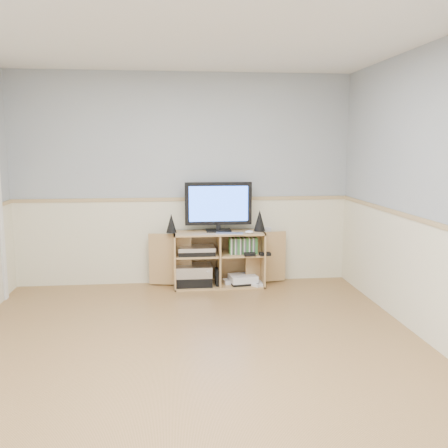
{
  "coord_description": "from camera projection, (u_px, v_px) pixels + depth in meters",
  "views": [
    {
      "loc": [
        -0.16,
        -3.71,
        1.66
      ],
      "look_at": [
        0.37,
        1.2,
        0.88
      ],
      "focal_mm": 40.0,
      "sensor_mm": 36.0,
      "label": 1
    }
  ],
  "objects": [
    {
      "name": "media_cabinet",
      "position": [
        218.0,
        258.0,
        5.94
      ],
      "size": [
        1.65,
        0.4,
        0.65
      ],
      "color": "tan",
      "rests_on": "floor"
    },
    {
      "name": "speaker_right",
      "position": [
        260.0,
        220.0,
        5.89
      ],
      "size": [
        0.14,
        0.14,
        0.25
      ],
      "primitive_type": "cone",
      "color": "black",
      "rests_on": "media_cabinet"
    },
    {
      "name": "game_cases",
      "position": [
        243.0,
        246.0,
        5.88
      ],
      "size": [
        0.33,
        0.13,
        0.19
      ],
      "primitive_type": "cube",
      "color": "#3F8C3F",
      "rests_on": "media_cabinet"
    },
    {
      "name": "mouse",
      "position": [
        249.0,
        232.0,
        5.74
      ],
      "size": [
        0.1,
        0.08,
        0.04
      ],
      "primitive_type": "ellipsoid",
      "rotation": [
        0.0,
        0.0,
        -0.15
      ],
      "color": "white",
      "rests_on": "media_cabinet"
    },
    {
      "name": "monitor",
      "position": [
        218.0,
        205.0,
        5.84
      ],
      "size": [
        0.78,
        0.18,
        0.58
      ],
      "color": "black",
      "rests_on": "media_cabinet"
    },
    {
      "name": "speaker_left",
      "position": [
        171.0,
        223.0,
        5.79
      ],
      "size": [
        0.12,
        0.12,
        0.22
      ],
      "primitive_type": "cone",
      "color": "black",
      "rests_on": "media_cabinet"
    },
    {
      "name": "keyboard",
      "position": [
        230.0,
        233.0,
        5.72
      ],
      "size": [
        0.33,
        0.18,
        0.01
      ],
      "primitive_type": "cube",
      "rotation": [
        0.0,
        0.0,
        -0.19
      ],
      "color": "silver",
      "rests_on": "media_cabinet"
    },
    {
      "name": "game_consoles",
      "position": [
        242.0,
        280.0,
        5.95
      ],
      "size": [
        0.46,
        0.3,
        0.11
      ],
      "color": "white",
      "rests_on": "media_cabinet"
    },
    {
      "name": "room",
      "position": [
        184.0,
        203.0,
        3.84
      ],
      "size": [
        4.04,
        4.54,
        2.54
      ],
      "color": "#A97B4B",
      "rests_on": "ground"
    },
    {
      "name": "av_components",
      "position": [
        195.0,
        269.0,
        5.88
      ],
      "size": [
        0.51,
        0.32,
        0.47
      ],
      "color": "black",
      "rests_on": "media_cabinet"
    },
    {
      "name": "wall_outlet",
      "position": [
        266.0,
        232.0,
        6.12
      ],
      "size": [
        0.12,
        0.03,
        0.12
      ],
      "primitive_type": "cube",
      "color": "white",
      "rests_on": "wall_back"
    }
  ]
}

